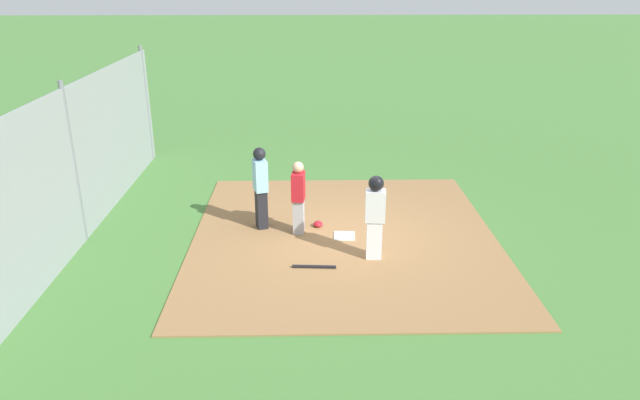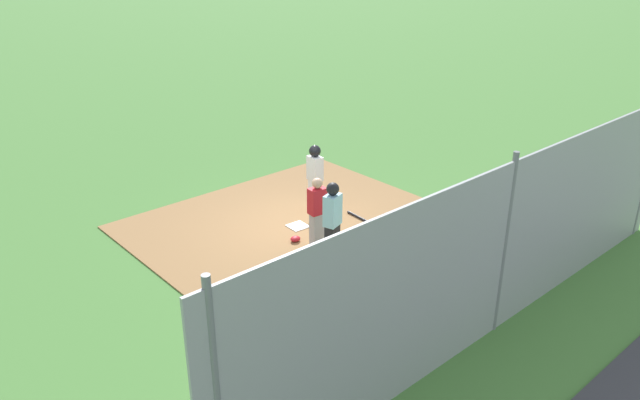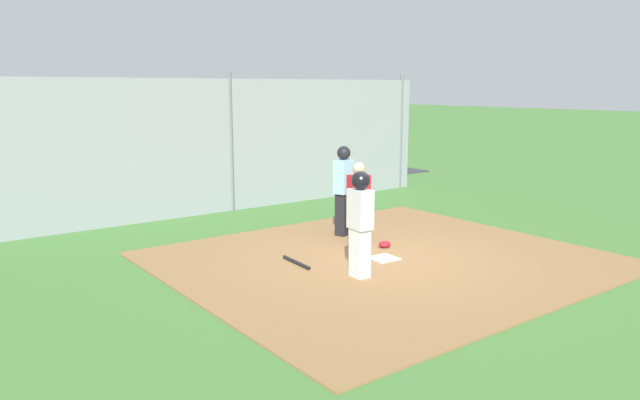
{
  "view_description": "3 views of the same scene",
  "coord_description": "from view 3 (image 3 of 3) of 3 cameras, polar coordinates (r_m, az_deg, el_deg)",
  "views": [
    {
      "loc": [
        11.27,
        -0.76,
        5.27
      ],
      "look_at": [
        -0.45,
        -0.51,
        0.69
      ],
      "focal_mm": 32.77,
      "sensor_mm": 36.0,
      "label": 1
    },
    {
      "loc": [
        -8.41,
        -10.27,
        6.54
      ],
      "look_at": [
        0.41,
        -0.35,
        0.72
      ],
      "focal_mm": 34.51,
      "sensor_mm": 36.0,
      "label": 2
    },
    {
      "loc": [
        7.03,
        7.51,
        3.0
      ],
      "look_at": [
        0.61,
        -1.06,
        0.99
      ],
      "focal_mm": 33.85,
      "sensor_mm": 36.0,
      "label": 3
    }
  ],
  "objects": [
    {
      "name": "backstop_fence",
      "position": [
        14.83,
        -8.4,
        5.12
      ],
      "size": [
        12.0,
        0.1,
        3.35
      ],
      "color": "#93999E",
      "rests_on": "ground_plane"
    },
    {
      "name": "runner",
      "position": [
        9.44,
        3.82,
        -1.58
      ],
      "size": [
        0.3,
        0.4,
        1.7
      ],
      "rotation": [
        0.0,
        0.0,
        3.07
      ],
      "color": "silver",
      "rests_on": "dirt_infield"
    },
    {
      "name": "catcher",
      "position": [
        11.36,
        3.66,
        -0.27
      ],
      "size": [
        0.41,
        0.3,
        1.59
      ],
      "rotation": [
        0.0,
        0.0,
        1.46
      ],
      "color": "#9E9EA3",
      "rests_on": "dirt_infield"
    },
    {
      "name": "parked_car_white",
      "position": [
        19.5,
        -15.54,
        3.22
      ],
      "size": [
        4.39,
        2.32,
        1.28
      ],
      "rotation": [
        0.0,
        0.0,
        -0.14
      ],
      "color": "silver",
      "rests_on": "parking_lot"
    },
    {
      "name": "home_plate",
      "position": [
        10.7,
        6.06,
        -5.49
      ],
      "size": [
        0.46,
        0.46,
        0.02
      ],
      "primitive_type": "cube",
      "rotation": [
        0.0,
        0.0,
        -0.05
      ],
      "color": "white",
      "rests_on": "dirt_infield"
    },
    {
      "name": "baseball_bat",
      "position": [
        10.34,
        -2.25,
        -5.91
      ],
      "size": [
        0.11,
        0.83,
        0.06
      ],
      "primitive_type": "cylinder",
      "rotation": [
        0.0,
        1.57,
        4.65
      ],
      "color": "black",
      "rests_on": "dirt_infield"
    },
    {
      "name": "umpire",
      "position": [
        12.14,
        2.24,
        1.11
      ],
      "size": [
        0.44,
        0.36,
        1.82
      ],
      "rotation": [
        0.0,
        0.0,
        1.88
      ],
      "color": "black",
      "rests_on": "dirt_infield"
    },
    {
      "name": "parking_lot",
      "position": [
        19.04,
        -14.7,
        1.28
      ],
      "size": [
        18.0,
        5.2,
        0.04
      ],
      "primitive_type": "cube",
      "color": "#38383D",
      "rests_on": "ground_plane"
    },
    {
      "name": "catcher_mask",
      "position": [
        11.42,
        6.13,
        -4.19
      ],
      "size": [
        0.24,
        0.2,
        0.12
      ],
      "primitive_type": "ellipsoid",
      "color": "#B21923",
      "rests_on": "dirt_infield"
    },
    {
      "name": "ground_plane",
      "position": [
        10.71,
        6.05,
        -5.7
      ],
      "size": [
        140.0,
        140.0,
        0.0
      ],
      "primitive_type": "plane",
      "color": "#477A38"
    },
    {
      "name": "dirt_infield",
      "position": [
        10.71,
        6.06,
        -5.62
      ],
      "size": [
        7.2,
        6.4,
        0.03
      ],
      "primitive_type": "cube",
      "color": "olive",
      "rests_on": "ground_plane"
    }
  ]
}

